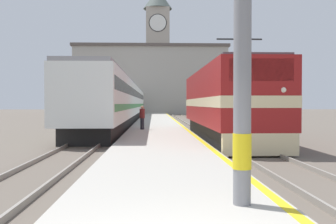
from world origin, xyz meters
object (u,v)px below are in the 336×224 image
at_px(person_on_platform, 142,117).
at_px(clock_tower, 158,46).
at_px(passenger_train, 123,102).
at_px(locomotive_train, 225,103).

xyz_separation_m(person_on_platform, clock_tower, (1.60, 55.84, 12.77)).
bearing_deg(passenger_train, locomotive_train, -70.90).
relative_size(locomotive_train, passenger_train, 0.30).
relative_size(locomotive_train, person_on_platform, 9.35).
bearing_deg(clock_tower, passenger_train, -95.63).
xyz_separation_m(locomotive_train, person_on_platform, (-4.57, 4.85, -0.91)).
height_order(person_on_platform, clock_tower, clock_tower).
xyz_separation_m(passenger_train, person_on_platform, (2.40, -15.30, -1.06)).
bearing_deg(locomotive_train, passenger_train, 109.10).
xyz_separation_m(locomotive_train, clock_tower, (-2.98, 60.69, 11.86)).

